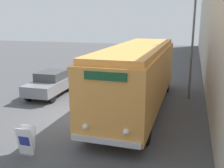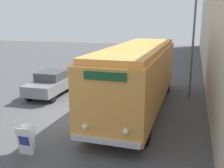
{
  "view_description": "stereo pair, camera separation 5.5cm",
  "coord_description": "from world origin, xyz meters",
  "views": [
    {
      "loc": [
        5.53,
        -11.06,
        4.62
      ],
      "look_at": [
        2.3,
        -0.57,
        1.94
      ],
      "focal_mm": 42.0,
      "sensor_mm": 36.0,
      "label": 1
    },
    {
      "loc": [
        5.58,
        -11.04,
        4.62
      ],
      "look_at": [
        2.3,
        -0.57,
        1.94
      ],
      "focal_mm": 42.0,
      "sensor_mm": 36.0,
      "label": 2
    }
  ],
  "objects": [
    {
      "name": "parked_car_mid",
      "position": [
        -2.99,
        9.73,
        0.72
      ],
      "size": [
        1.91,
        4.54,
        1.41
      ],
      "rotation": [
        0.0,
        0.0,
        -0.02
      ],
      "color": "black",
      "rests_on": "ground_plane"
    },
    {
      "name": "streetlamp",
      "position": [
        5.5,
        4.77,
        4.17
      ],
      "size": [
        0.36,
        0.36,
        6.42
      ],
      "color": "#595E60",
      "rests_on": "ground_plane"
    },
    {
      "name": "sign_board",
      "position": [
        0.16,
        -3.87,
        0.49
      ],
      "size": [
        0.6,
        0.38,
        1.02
      ],
      "color": "gray",
      "rests_on": "ground_plane"
    },
    {
      "name": "building_wall_right",
      "position": [
        6.63,
        10.0,
        3.83
      ],
      "size": [
        0.3,
        60.0,
        7.65
      ],
      "color": "beige",
      "rests_on": "ground_plane"
    },
    {
      "name": "parked_car_near",
      "position": [
        -2.8,
        3.06,
        0.78
      ],
      "size": [
        1.91,
        4.27,
        1.51
      ],
      "rotation": [
        0.0,
        0.0,
        0.04
      ],
      "color": "black",
      "rests_on": "ground_plane"
    },
    {
      "name": "parked_car_far",
      "position": [
        -2.95,
        16.22,
        0.78
      ],
      "size": [
        2.25,
        4.87,
        1.52
      ],
      "rotation": [
        0.0,
        0.0,
        -0.08
      ],
      "color": "black",
      "rests_on": "ground_plane"
    },
    {
      "name": "ground_plane",
      "position": [
        0.0,
        0.0,
        0.0
      ],
      "size": [
        80.0,
        80.0,
        0.0
      ],
      "primitive_type": "plane",
      "color": "#4C4C4F"
    },
    {
      "name": "vintage_bus",
      "position": [
        2.9,
        2.11,
        1.89
      ],
      "size": [
        2.63,
        10.88,
        3.36
      ],
      "color": "black",
      "rests_on": "ground_plane"
    }
  ]
}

